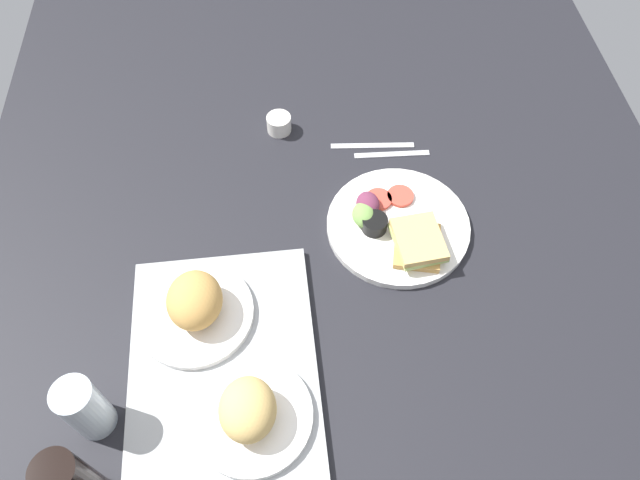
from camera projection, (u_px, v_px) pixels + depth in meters
ground_plane at (336, 262)px, 119.88cm from camera, size 190.00×150.00×3.00cm
serving_tray at (224, 365)px, 105.27cm from camera, size 45.70×33.96×1.60cm
bread_plate_near at (250, 412)px, 96.59cm from camera, size 20.30×20.30×8.82cm
bread_plate_far at (195, 306)px, 107.12cm from camera, size 21.64×21.64×9.31cm
plate_with_salad at (397, 226)px, 120.98cm from camera, size 29.38×29.38×5.40cm
drinking_glass at (85, 408)px, 94.85cm from camera, size 6.61×6.61×13.79cm
espresso_cup at (279, 124)px, 136.47cm from camera, size 5.60×5.60×4.00cm
fork at (392, 154)px, 133.67cm from camera, size 1.93×17.04×0.50cm
knife at (372, 145)px, 135.12cm from camera, size 2.74×19.05×0.50cm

